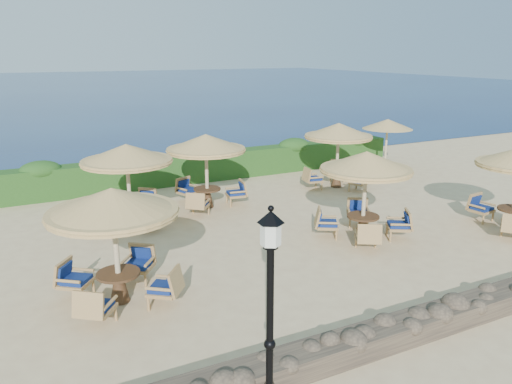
% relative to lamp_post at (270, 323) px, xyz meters
% --- Properties ---
extents(ground, '(120.00, 120.00, 0.00)m').
position_rel_lamp_post_xyz_m(ground, '(4.80, 6.80, -1.55)').
color(ground, '#D6BA87').
rests_on(ground, ground).
extents(sea, '(160.00, 160.00, 0.00)m').
position_rel_lamp_post_xyz_m(sea, '(4.80, 76.80, -1.55)').
color(sea, '#0B1D48').
rests_on(sea, ground).
extents(hedge, '(18.00, 0.90, 1.20)m').
position_rel_lamp_post_xyz_m(hedge, '(4.80, 14.00, -0.95)').
color(hedge, '#1B4014').
rests_on(hedge, ground).
extents(stone_wall, '(15.00, 0.65, 0.44)m').
position_rel_lamp_post_xyz_m(stone_wall, '(4.80, 0.60, -1.33)').
color(stone_wall, brown).
rests_on(stone_wall, ground).
extents(lamp_post, '(0.44, 0.44, 3.31)m').
position_rel_lamp_post_xyz_m(lamp_post, '(0.00, 0.00, 0.00)').
color(lamp_post, black).
rests_on(lamp_post, ground).
extents(extra_parasol, '(2.30, 2.30, 2.41)m').
position_rel_lamp_post_xyz_m(extra_parasol, '(12.60, 12.00, 0.62)').
color(extra_parasol, '#C6B38B').
rests_on(extra_parasol, ground).
extents(cafe_set_0, '(2.84, 2.84, 2.65)m').
position_rel_lamp_post_xyz_m(cafe_set_0, '(-1.32, 4.65, 0.28)').
color(cafe_set_0, '#C6B38B').
rests_on(cafe_set_0, ground).
extents(cafe_set_1, '(2.77, 2.77, 2.65)m').
position_rel_lamp_post_xyz_m(cafe_set_1, '(6.05, 5.38, 0.25)').
color(cafe_set_1, '#C6B38B').
rests_on(cafe_set_1, ground).
extents(cafe_set_3, '(2.87, 2.87, 2.65)m').
position_rel_lamp_post_xyz_m(cafe_set_3, '(0.11, 9.67, 0.38)').
color(cafe_set_3, '#C6B38B').
rests_on(cafe_set_3, ground).
extents(cafe_set_4, '(2.84, 2.83, 2.65)m').
position_rel_lamp_post_xyz_m(cafe_set_4, '(3.01, 10.33, 0.36)').
color(cafe_set_4, '#C6B38B').
rests_on(cafe_set_4, ground).
extents(cafe_set_5, '(2.81, 2.81, 2.65)m').
position_rel_lamp_post_xyz_m(cafe_set_5, '(8.78, 10.53, 0.35)').
color(cafe_set_5, '#C6B38B').
rests_on(cafe_set_5, ground).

